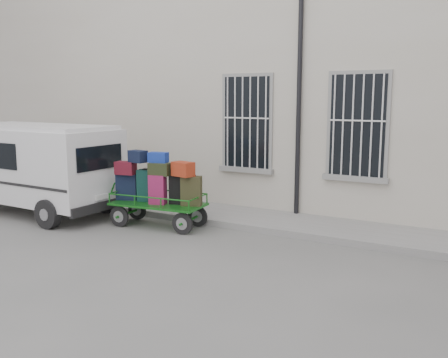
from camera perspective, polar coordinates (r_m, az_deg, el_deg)
ground at (r=9.88m, az=-3.28°, el=-7.53°), size 80.00×80.00×0.00m
building at (r=14.38m, az=8.76°, el=9.78°), size 24.00×5.15×6.00m
sidewalk at (r=11.70m, az=2.59°, el=-4.46°), size 24.00×1.70×0.15m
luggage_cart at (r=11.15m, az=-7.66°, el=-1.08°), size 2.47×1.15×1.69m
van at (r=13.11m, az=-20.62°, el=1.72°), size 4.42×2.09×2.20m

